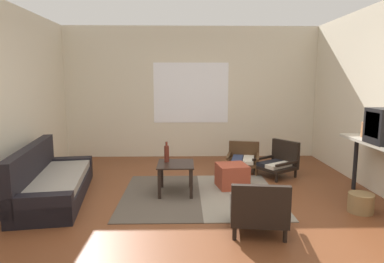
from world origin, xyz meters
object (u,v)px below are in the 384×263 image
coffee_table (176,170)px  armchair_striped_foreground (259,211)px  armchair_corner (279,161)px  glass_bottle (167,153)px  wicker_basket (361,203)px  clay_vase (369,129)px  armchair_by_window (243,158)px  ottoman_orange (232,176)px  couch (51,182)px

coffee_table → armchair_striped_foreground: bearing=-55.8°
armchair_corner → glass_bottle: bearing=-157.6°
coffee_table → armchair_striped_foreground: armchair_striped_foreground is taller
glass_bottle → wicker_basket: size_ratio=0.98×
armchair_corner → clay_vase: size_ratio=2.30×
glass_bottle → wicker_basket: (2.42, -0.86, -0.45)m
armchair_by_window → wicker_basket: armchair_by_window is taller
armchair_striped_foreground → ottoman_orange: armchair_striped_foreground is taller
clay_vase → armchair_by_window: bearing=136.6°
armchair_corner → armchair_by_window: bearing=146.5°
armchair_corner → clay_vase: bearing=-48.0°
armchair_corner → ottoman_orange: armchair_corner is taller
couch → armchair_corner: size_ratio=2.74×
glass_bottle → armchair_striped_foreground: bearing=-53.9°
armchair_by_window → clay_vase: clay_vase is taller
coffee_table → armchair_corner: bearing=26.3°
armchair_striped_foreground → glass_bottle: size_ratio=2.21×
coffee_table → glass_bottle: (-0.13, 0.09, 0.22)m
couch → armchair_striped_foreground: couch is taller
armchair_corner → wicker_basket: size_ratio=2.54×
armchair_corner → wicker_basket: bearing=-70.6°
armchair_striped_foreground → armchair_by_window: bearing=83.7°
couch → coffee_table: 1.71m
armchair_striped_foreground → wicker_basket: bearing=21.9°
armchair_striped_foreground → armchair_corner: bearing=69.4°
ottoman_orange → glass_bottle: (-0.97, -0.14, 0.38)m
armchair_corner → wicker_basket: (0.57, -1.62, -0.14)m
coffee_table → ottoman_orange: coffee_table is taller
couch → armchair_by_window: couch is taller
armchair_striped_foreground → wicker_basket: armchair_striped_foreground is taller
glass_bottle → wicker_basket: glass_bottle is taller
clay_vase → wicker_basket: size_ratio=1.10×
armchair_by_window → armchair_corner: bearing=-33.5°
armchair_corner → clay_vase: 1.55m
ottoman_orange → clay_vase: clay_vase is taller
armchair_striped_foreground → clay_vase: bearing=33.4°
glass_bottle → armchair_corner: bearing=22.4°
clay_vase → glass_bottle: 2.82m
armchair_by_window → wicker_basket: size_ratio=2.36×
armchair_corner → glass_bottle: (-1.85, -0.76, 0.31)m
couch → armchair_by_window: 3.20m
armchair_by_window → clay_vase: bearing=-43.4°
couch → clay_vase: 4.41m
armchair_corner → glass_bottle: glass_bottle is taller
armchair_corner → coffee_table: bearing=-153.7°
coffee_table → armchair_corner: armchair_corner is taller
ottoman_orange → wicker_basket: size_ratio=1.43×
coffee_table → armchair_corner: 1.92m
couch → clay_vase: size_ratio=6.31×
armchair_by_window → couch: bearing=-154.3°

